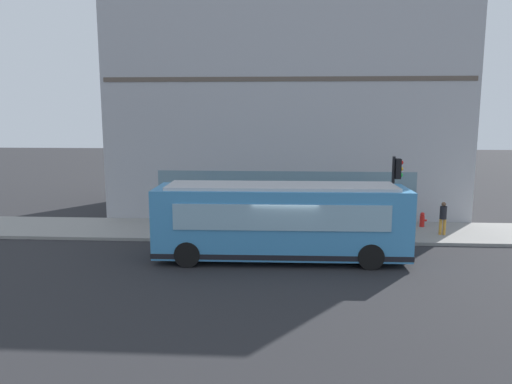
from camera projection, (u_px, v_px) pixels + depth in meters
ground at (285, 261)px, 19.74m from camera, size 120.00×120.00×0.00m
sidewalk_curb at (285, 231)px, 24.37m from camera, size 4.23×40.00×0.15m
building_corner at (286, 95)px, 29.47m from camera, size 8.43×19.61×13.78m
city_bus_nearside at (281, 222)px, 19.71m from camera, size 2.75×10.08×3.07m
traffic_light_near_corner at (396, 182)px, 21.91m from camera, size 0.32×0.49×3.81m
fire_hydrant at (422, 220)px, 24.90m from camera, size 0.35×0.35×0.74m
pedestrian_by_light_pole at (443, 216)px, 23.17m from camera, size 0.32×0.32×1.58m
pedestrian_near_building_entrance at (326, 208)px, 24.56m from camera, size 0.32×0.32×1.77m
pedestrian_walking_along_curb at (268, 213)px, 23.79m from camera, size 0.32×0.32×1.57m
newspaper_vending_box at (197, 217)px, 25.00m from camera, size 0.44×0.42×0.90m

